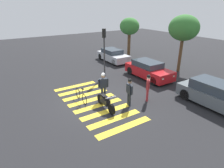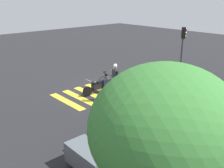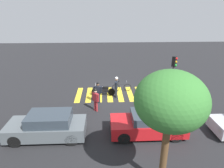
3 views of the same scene
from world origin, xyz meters
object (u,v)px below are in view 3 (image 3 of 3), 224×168
Objects in this scene: officer_on_foot at (98,91)px; traffic_light_pole at (173,75)px; officer_by_motorcycle at (116,86)px; pedestrian_bystander at (96,98)px; police_motorcycle at (103,90)px; car_grey_coupe at (47,126)px; leaning_bicycle at (122,87)px; car_red_convertible at (148,124)px.

officer_on_foot is 5.71m from traffic_light_pole.
officer_by_motorcycle is 1.03× the size of pedestrian_bystander.
traffic_light_pole is (-5.41, 0.05, 1.67)m from pedestrian_bystander.
officer_on_foot is 0.44× the size of traffic_light_pole.
police_motorcycle is 6.59m from car_grey_coupe.
officer_on_foot is 5.17m from car_grey_coupe.
car_grey_coupe is at bearing 50.62° from officer_by_motorcycle.
car_red_convertible is (-0.92, 6.57, 0.31)m from leaning_bicycle.
traffic_light_pole reaches higher than officer_by_motorcycle.
police_motorcycle is 1.17× the size of officer_on_foot.
officer_on_foot is at bearing -14.90° from traffic_light_pole.
officer_by_motorcycle is at bearing -126.19° from pedestrian_bystander.
traffic_light_pole is (-2.26, -2.94, 2.01)m from car_red_convertible.
car_grey_coupe is at bearing 53.41° from leaning_bicycle.
car_red_convertible is (-1.49, 5.25, -0.39)m from officer_by_motorcycle.
officer_by_motorcycle is 2.81m from pedestrian_bystander.
pedestrian_bystander is (0.14, 1.36, 0.02)m from officer_on_foot.
pedestrian_bystander reaches higher than leaning_bicycle.
police_motorcycle is 2.88m from pedestrian_bystander.
pedestrian_bystander is 0.41× the size of car_red_convertible.
traffic_light_pole is at bearing 131.26° from leaning_bicycle.
officer_by_motorcycle is 0.46× the size of traffic_light_pole.
officer_by_motorcycle reaches higher than officer_on_foot.
officer_on_foot reaches higher than car_red_convertible.
leaning_bicycle is 3.12m from officer_on_foot.
officer_by_motorcycle is at bearing 155.64° from police_motorcycle.
police_motorcycle is 1.12× the size of officer_by_motorcycle.
leaning_bicycle is (-1.67, -0.82, -0.08)m from police_motorcycle.
traffic_light_pole reaches higher than car_red_convertible.
police_motorcycle is 1.86m from leaning_bicycle.
car_grey_coupe is (2.65, 2.98, -0.30)m from pedestrian_bystander.
police_motorcycle is at bearing -24.36° from officer_by_motorcycle.
leaning_bicycle is 0.43× the size of traffic_light_pole.
officer_by_motorcycle is 0.42× the size of car_grey_coupe.
officer_by_motorcycle reaches higher than car_red_convertible.
leaning_bicycle is 1.59m from officer_by_motorcycle.
car_red_convertible reaches higher than police_motorcycle.
police_motorcycle is at bearing -119.18° from car_grey_coupe.
officer_on_foot is 5.29m from car_red_convertible.
car_red_convertible is 1.08× the size of traffic_light_pole.
leaning_bicycle is at bearing -133.14° from officer_on_foot.
pedestrian_bystander is at bearing 53.81° from officer_by_motorcycle.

